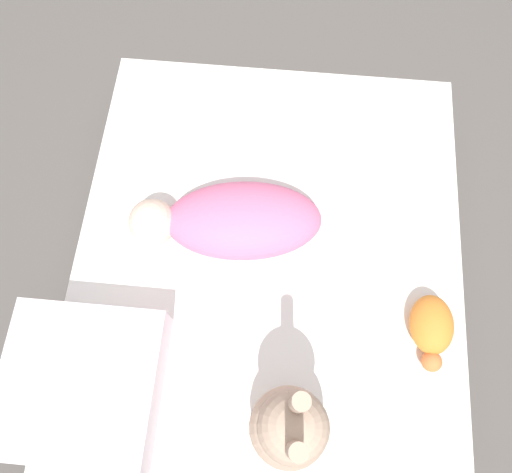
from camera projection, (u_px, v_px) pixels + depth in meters
ground_plane at (266, 282)px, 1.46m from camera, size 12.00×12.00×0.00m
bed_mattress at (267, 271)px, 1.36m from camera, size 1.17×0.97×0.22m
swaddled_baby at (231, 221)px, 1.22m from camera, size 0.24×0.48×0.13m
pillow at (83, 384)px, 1.09m from camera, size 0.33×0.33×0.11m
bunny_plush at (291, 427)px, 0.99m from camera, size 0.17×0.17×0.37m
turtle_plush at (432, 327)px, 1.15m from camera, size 0.18×0.10×0.08m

